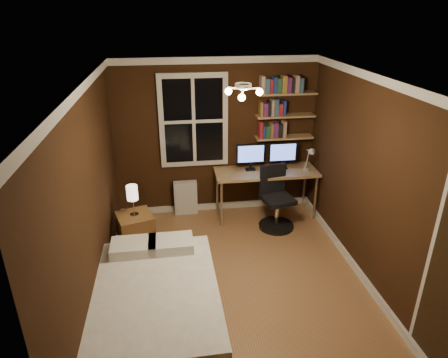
{
  "coord_description": "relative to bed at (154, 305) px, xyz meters",
  "views": [
    {
      "loc": [
        -0.74,
        -3.91,
        3.2
      ],
      "look_at": [
        -0.11,
        0.45,
        1.26
      ],
      "focal_mm": 32.0,
      "sensor_mm": 36.0,
      "label": 1
    }
  ],
  "objects": [
    {
      "name": "floor",
      "position": [
        1.0,
        0.51,
        -0.27
      ],
      "size": [
        4.2,
        4.2,
        0.0
      ],
      "primitive_type": "plane",
      "color": "brown",
      "rests_on": "ground"
    },
    {
      "name": "wall_back",
      "position": [
        1.0,
        2.61,
        0.98
      ],
      "size": [
        3.2,
        0.04,
        2.5
      ],
      "primitive_type": "cube",
      "color": "black",
      "rests_on": "ground"
    },
    {
      "name": "wall_left",
      "position": [
        -0.6,
        0.51,
        0.98
      ],
      "size": [
        0.04,
        4.2,
        2.5
      ],
      "primitive_type": "cube",
      "color": "black",
      "rests_on": "ground"
    },
    {
      "name": "wall_right",
      "position": [
        2.6,
        0.51,
        0.98
      ],
      "size": [
        0.04,
        4.2,
        2.5
      ],
      "primitive_type": "cube",
      "color": "black",
      "rests_on": "ground"
    },
    {
      "name": "ceiling",
      "position": [
        1.0,
        0.51,
        2.23
      ],
      "size": [
        3.2,
        4.2,
        0.02
      ],
      "primitive_type": "cube",
      "color": "white",
      "rests_on": "wall_back"
    },
    {
      "name": "window",
      "position": [
        0.65,
        2.57,
        1.28
      ],
      "size": [
        1.06,
        0.06,
        1.46
      ],
      "primitive_type": "cube",
      "color": "silver",
      "rests_on": "wall_back"
    },
    {
      "name": "ceiling_fixture",
      "position": [
        1.0,
        0.41,
        2.13
      ],
      "size": [
        0.44,
        0.44,
        0.18
      ],
      "primitive_type": null,
      "color": "beige",
      "rests_on": "ceiling"
    },
    {
      "name": "bookshelf_lower",
      "position": [
        2.08,
        2.49,
        0.98
      ],
      "size": [
        0.92,
        0.22,
        0.03
      ],
      "primitive_type": "cube",
      "color": "#9C794B",
      "rests_on": "wall_back"
    },
    {
      "name": "books_row_lower",
      "position": [
        2.08,
        2.49,
        1.11
      ],
      "size": [
        0.42,
        0.16,
        0.23
      ],
      "primitive_type": null,
      "color": "maroon",
      "rests_on": "bookshelf_lower"
    },
    {
      "name": "bookshelf_middle",
      "position": [
        2.08,
        2.49,
        1.33
      ],
      "size": [
        0.92,
        0.22,
        0.03
      ],
      "primitive_type": "cube",
      "color": "#9C794B",
      "rests_on": "wall_back"
    },
    {
      "name": "books_row_middle",
      "position": [
        2.08,
        2.49,
        1.46
      ],
      "size": [
        0.42,
        0.16,
        0.23
      ],
      "primitive_type": null,
      "color": "navy",
      "rests_on": "bookshelf_middle"
    },
    {
      "name": "bookshelf_upper",
      "position": [
        2.08,
        2.49,
        1.68
      ],
      "size": [
        0.92,
        0.22,
        0.03
      ],
      "primitive_type": "cube",
      "color": "#9C794B",
      "rests_on": "wall_back"
    },
    {
      "name": "books_row_upper",
      "position": [
        2.08,
        2.49,
        1.81
      ],
      "size": [
        0.6,
        0.16,
        0.23
      ],
      "primitive_type": null,
      "color": "#22502D",
      "rests_on": "bookshelf_upper"
    },
    {
      "name": "bed",
      "position": [
        0.0,
        0.0,
        0.0
      ],
      "size": [
        1.37,
        1.89,
        0.64
      ],
      "rotation": [
        0.0,
        0.0,
        0.01
      ],
      "color": "brown",
      "rests_on": "ground"
    },
    {
      "name": "nightstand",
      "position": [
        -0.27,
        1.49,
        0.01
      ],
      "size": [
        0.57,
        0.57,
        0.57
      ],
      "primitive_type": "cube",
      "rotation": [
        0.0,
        0.0,
        0.29
      ],
      "color": "brown",
      "rests_on": "ground"
    },
    {
      "name": "bedside_lamp",
      "position": [
        -0.27,
        1.49,
        0.51
      ],
      "size": [
        0.15,
        0.15,
        0.43
      ],
      "primitive_type": null,
      "color": "white",
      "rests_on": "nightstand"
    },
    {
      "name": "radiator",
      "position": [
        0.48,
        2.5,
        0.01
      ],
      "size": [
        0.38,
        0.13,
        0.56
      ],
      "primitive_type": "cube",
      "color": "beige",
      "rests_on": "ground"
    },
    {
      "name": "desk",
      "position": [
        1.76,
        2.28,
        0.44
      ],
      "size": [
        1.63,
        0.61,
        0.77
      ],
      "color": "#9C794B",
      "rests_on": "ground"
    },
    {
      "name": "monitor_left",
      "position": [
        1.52,
        2.36,
        0.72
      ],
      "size": [
        0.46,
        0.12,
        0.43
      ],
      "primitive_type": null,
      "color": "black",
      "rests_on": "desk"
    },
    {
      "name": "monitor_right",
      "position": [
        2.04,
        2.36,
        0.72
      ],
      "size": [
        0.46,
        0.12,
        0.43
      ],
      "primitive_type": null,
      "color": "black",
      "rests_on": "desk"
    },
    {
      "name": "desk_lamp",
      "position": [
        2.4,
        2.14,
        0.72
      ],
      "size": [
        0.14,
        0.32,
        0.44
      ],
      "primitive_type": null,
      "color": "silver",
      "rests_on": "desk"
    },
    {
      "name": "office_chair",
      "position": [
        1.83,
        1.88,
        0.1
      ],
      "size": [
        0.54,
        0.54,
        0.98
      ],
      "rotation": [
        0.0,
        0.0,
        0.22
      ],
      "color": "black",
      "rests_on": "ground"
    }
  ]
}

